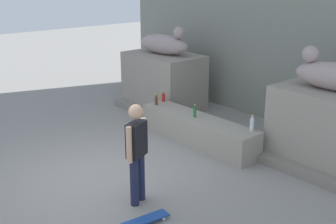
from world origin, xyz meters
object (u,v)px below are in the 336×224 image
at_px(statue_reclining_left, 165,44).
at_px(bottle_clear, 252,124).
at_px(bottle_red, 163,97).
at_px(bottle_green, 195,112).
at_px(skateboard, 144,220).
at_px(skater, 137,150).
at_px(statue_reclining_right, 335,75).
at_px(bottle_brown, 156,100).

height_order(statue_reclining_left, bottle_clear, statue_reclining_left).
relative_size(statue_reclining_left, bottle_clear, 5.05).
relative_size(bottle_red, bottle_green, 0.89).
relative_size(skateboard, bottle_green, 2.83).
xyz_separation_m(statue_reclining_left, skateboard, (4.16, -3.98, -1.71)).
bearing_deg(skater, skateboard, 37.52).
relative_size(skateboard, bottle_red, 3.17).
height_order(statue_reclining_right, bottle_brown, statue_reclining_right).
distance_m(bottle_clear, bottle_brown, 2.59).
distance_m(statue_reclining_right, bottle_red, 4.05).
height_order(skater, skateboard, skater).
relative_size(bottle_clear, bottle_brown, 1.24).
height_order(statue_reclining_right, bottle_green, statue_reclining_right).
xyz_separation_m(skater, bottle_brown, (-2.44, 2.41, -0.22)).
distance_m(skater, bottle_red, 3.73).
xyz_separation_m(statue_reclining_left, bottle_brown, (1.14, -1.24, -1.08)).
height_order(statue_reclining_left, bottle_red, statue_reclining_left).
bearing_deg(skater, statue_reclining_right, 138.18).
xyz_separation_m(skater, bottle_red, (-2.54, 2.72, -0.22)).
xyz_separation_m(bottle_red, bottle_green, (1.34, -0.25, 0.02)).
distance_m(statue_reclining_right, bottle_green, 2.92).
bearing_deg(statue_reclining_right, statue_reclining_left, -7.40).
relative_size(statue_reclining_right, skateboard, 2.02).
distance_m(statue_reclining_left, bottle_green, 2.86).
bearing_deg(bottle_brown, bottle_green, 2.44).
distance_m(statue_reclining_right, bottle_brown, 4.04).
xyz_separation_m(skateboard, bottle_red, (-3.12, 3.05, 0.63)).
bearing_deg(skater, bottle_green, -176.93).
bearing_deg(skateboard, skater, -112.13).
xyz_separation_m(statue_reclining_left, bottle_clear, (3.71, -0.92, -1.05)).
bearing_deg(skater, bottle_clear, 154.42).
relative_size(statue_reclining_left, bottle_green, 5.73).
distance_m(skateboard, bottle_clear, 3.17).
xyz_separation_m(statue_reclining_left, statue_reclining_right, (4.83, -0.01, 0.00)).
bearing_deg(bottle_clear, bottle_green, -168.46).
height_order(skater, bottle_green, skater).
bearing_deg(bottle_brown, statue_reclining_right, 18.49).
xyz_separation_m(bottle_red, bottle_brown, (0.10, -0.31, 0.00)).
bearing_deg(bottle_brown, skater, -44.71).
bearing_deg(statue_reclining_right, skateboard, 73.09).
bearing_deg(bottle_green, statue_reclining_left, 153.42).
xyz_separation_m(statue_reclining_right, bottle_clear, (-1.12, -0.91, -1.05)).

